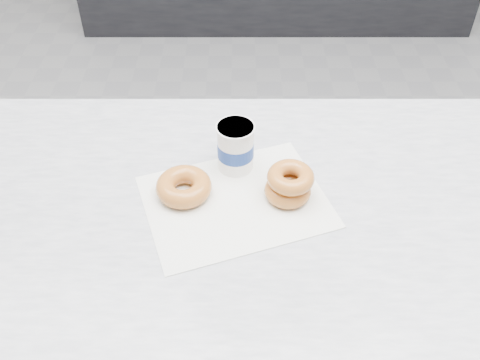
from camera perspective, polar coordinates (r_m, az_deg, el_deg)
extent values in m
plane|color=gray|center=(2.09, 6.40, -8.52)|extent=(5.00, 5.00, 0.00)
cube|color=#333335|center=(1.41, 9.87, -16.89)|extent=(3.00, 0.70, 0.86)
cube|color=silver|center=(1.05, 12.78, -4.43)|extent=(3.06, 0.76, 0.04)
cube|color=silver|center=(1.03, -0.47, -2.30)|extent=(0.41, 0.36, 0.00)
torus|color=#BA7533|center=(1.03, -6.02, -0.70)|extent=(0.12, 0.12, 0.04)
torus|color=#BA7533|center=(1.03, 5.10, -1.11)|extent=(0.09, 0.09, 0.03)
torus|color=#BA7533|center=(1.01, 5.42, 0.29)|extent=(0.12, 0.12, 0.03)
cylinder|color=white|center=(1.07, -0.47, 3.51)|extent=(0.08, 0.08, 0.10)
cylinder|color=white|center=(1.04, -0.49, 5.60)|extent=(0.08, 0.08, 0.01)
cylinder|color=navy|center=(1.07, -0.47, 3.33)|extent=(0.08, 0.08, 0.03)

